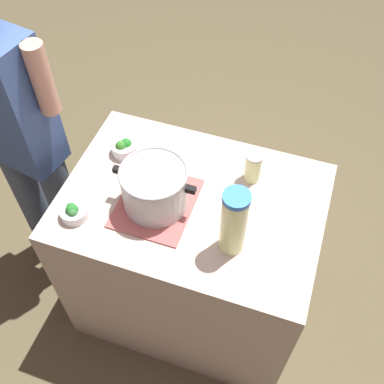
% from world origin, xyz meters
% --- Properties ---
extents(ground_plane, '(8.00, 8.00, 0.00)m').
position_xyz_m(ground_plane, '(0.00, 0.00, 0.00)').
color(ground_plane, brown).
extents(counter_slab, '(1.05, 0.75, 0.91)m').
position_xyz_m(counter_slab, '(0.00, 0.00, 0.46)').
color(counter_slab, '#B6A194').
rests_on(counter_slab, ground_plane).
extents(dish_cloth, '(0.29, 0.34, 0.01)m').
position_xyz_m(dish_cloth, '(0.13, 0.06, 0.92)').
color(dish_cloth, '#AB5351').
rests_on(dish_cloth, counter_slab).
extents(cooking_pot, '(0.33, 0.26, 0.19)m').
position_xyz_m(cooking_pot, '(0.13, 0.06, 1.02)').
color(cooking_pot, '#B7B7BC').
rests_on(cooking_pot, dish_cloth).
extents(lemonade_pitcher, '(0.10, 0.10, 0.30)m').
position_xyz_m(lemonade_pitcher, '(-0.21, 0.15, 1.07)').
color(lemonade_pitcher, '#E2F49D').
rests_on(lemonade_pitcher, counter_slab).
extents(mason_jar, '(0.07, 0.07, 0.14)m').
position_xyz_m(mason_jar, '(-0.20, -0.19, 0.98)').
color(mason_jar, beige).
rests_on(mason_jar, counter_slab).
extents(broccoli_bowl_front, '(0.11, 0.11, 0.08)m').
position_xyz_m(broccoli_bowl_front, '(0.36, -0.15, 0.95)').
color(broccoli_bowl_front, silver).
rests_on(broccoli_bowl_front, counter_slab).
extents(broccoli_bowl_center, '(0.11, 0.11, 0.07)m').
position_xyz_m(broccoli_bowl_center, '(0.41, 0.22, 0.94)').
color(broccoli_bowl_center, silver).
rests_on(broccoli_bowl_center, counter_slab).
extents(person_cook, '(0.50, 0.26, 1.67)m').
position_xyz_m(person_cook, '(0.81, -0.06, 0.92)').
color(person_cook, '#46546A').
rests_on(person_cook, ground_plane).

